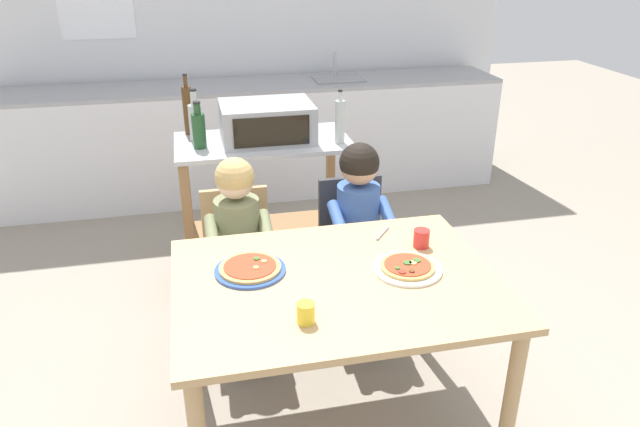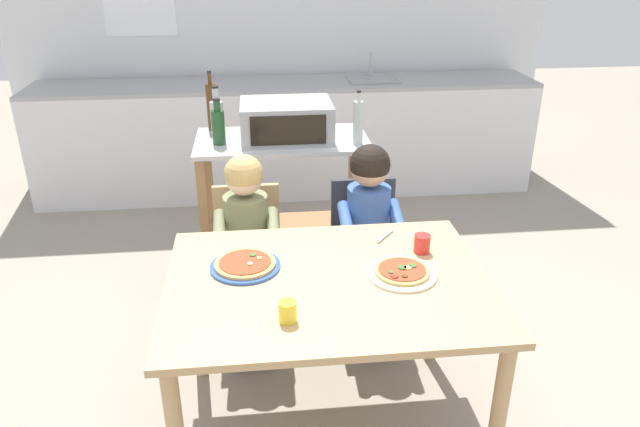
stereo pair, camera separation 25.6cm
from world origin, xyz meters
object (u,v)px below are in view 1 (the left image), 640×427
(bottle_squat_spirits, at_px, (199,129))
(bottle_clear_vinegar, at_px, (340,121))
(pizza_plate_white, at_px, (407,268))
(bottle_brown_beer, at_px, (195,120))
(dining_chair_right, at_px, (354,243))
(toaster_oven, at_px, (267,122))
(drinking_cup_yellow, at_px, (306,313))
(kitchen_island_cart, at_px, (265,190))
(drinking_cup_red, at_px, (421,238))
(serving_spoon, at_px, (382,233))
(dining_chair_left, at_px, (239,256))
(pizza_plate_blue_rimmed, at_px, (250,269))
(dining_table, at_px, (336,300))
(child_in_blue_striped_shirt, at_px, (361,218))
(child_in_olive_shirt, at_px, (239,236))
(bottle_tall_green_wine, at_px, (188,109))

(bottle_squat_spirits, height_order, bottle_clear_vinegar, bottle_clear_vinegar)
(pizza_plate_white, bearing_deg, bottle_squat_spirits, 121.18)
(bottle_brown_beer, height_order, dining_chair_right, bottle_brown_beer)
(toaster_oven, xyz_separation_m, drinking_cup_yellow, (-0.09, -1.58, -0.23))
(bottle_brown_beer, xyz_separation_m, pizza_plate_white, (0.77, -1.40, -0.27))
(kitchen_island_cart, height_order, bottle_brown_beer, bottle_brown_beer)
(drinking_cup_red, xyz_separation_m, serving_spoon, (-0.13, 0.15, -0.03))
(kitchen_island_cart, bearing_deg, dining_chair_left, -111.38)
(pizza_plate_blue_rimmed, bearing_deg, dining_table, -22.31)
(drinking_cup_yellow, bearing_deg, dining_chair_right, 65.79)
(pizza_plate_white, distance_m, serving_spoon, 0.33)
(bottle_squat_spirits, relative_size, child_in_blue_striped_shirt, 0.25)
(dining_chair_left, height_order, child_in_olive_shirt, child_in_olive_shirt)
(child_in_olive_shirt, relative_size, drinking_cup_yellow, 13.24)
(child_in_blue_striped_shirt, xyz_separation_m, pizza_plate_white, (0.00, -0.67, 0.08))
(kitchen_island_cart, xyz_separation_m, child_in_blue_striped_shirt, (0.41, -0.65, 0.08))
(bottle_clear_vinegar, bearing_deg, kitchen_island_cart, 161.30)
(dining_chair_right, xyz_separation_m, pizza_plate_blue_rimmed, (-0.62, -0.66, 0.29))
(dining_table, distance_m, serving_spoon, 0.46)
(bottle_tall_green_wine, distance_m, pizza_plate_blue_rimmed, 1.45)
(toaster_oven, relative_size, bottle_clear_vinegar, 1.70)
(toaster_oven, height_order, pizza_plate_blue_rimmed, toaster_oven)
(dining_chair_right, distance_m, child_in_olive_shirt, 0.66)
(kitchen_island_cart, xyz_separation_m, pizza_plate_white, (0.41, -1.31, 0.16))
(child_in_blue_striped_shirt, relative_size, serving_spoon, 7.43)
(bottle_tall_green_wine, relative_size, child_in_blue_striped_shirt, 0.34)
(bottle_squat_spirits, height_order, dining_chair_right, bottle_squat_spirits)
(serving_spoon, bearing_deg, drinking_cup_yellow, -128.52)
(serving_spoon, bearing_deg, bottle_squat_spirits, 129.45)
(toaster_oven, bearing_deg, drinking_cup_yellow, -93.37)
(serving_spoon, bearing_deg, pizza_plate_white, -90.29)
(toaster_oven, height_order, bottle_clear_vinegar, bottle_clear_vinegar)
(bottle_brown_beer, xyz_separation_m, dining_chair_left, (0.15, -0.64, -0.55))
(kitchen_island_cart, bearing_deg, dining_table, -85.25)
(dining_table, bearing_deg, kitchen_island_cart, 94.75)
(pizza_plate_blue_rimmed, xyz_separation_m, serving_spoon, (0.62, 0.20, -0.01))
(dining_chair_left, distance_m, child_in_olive_shirt, 0.22)
(bottle_squat_spirits, xyz_separation_m, drinking_cup_yellow, (0.29, -1.52, -0.23))
(child_in_blue_striped_shirt, bearing_deg, dining_chair_right, 90.00)
(child_in_blue_striped_shirt, height_order, pizza_plate_blue_rimmed, child_in_blue_striped_shirt)
(pizza_plate_blue_rimmed, bearing_deg, child_in_blue_striped_shirt, 40.94)
(child_in_blue_striped_shirt, distance_m, pizza_plate_white, 0.67)
(pizza_plate_blue_rimmed, relative_size, drinking_cup_red, 3.60)
(pizza_plate_blue_rimmed, bearing_deg, bottle_clear_vinegar, 58.71)
(pizza_plate_blue_rimmed, xyz_separation_m, pizza_plate_white, (0.62, -0.13, -0.00))
(bottle_squat_spirits, xyz_separation_m, serving_spoon, (0.76, -0.93, -0.27))
(bottle_tall_green_wine, relative_size, dining_table, 0.28)
(dining_table, bearing_deg, child_in_blue_striped_shirt, 66.23)
(toaster_oven, xyz_separation_m, bottle_brown_beer, (-0.39, 0.09, 0.01))
(child_in_olive_shirt, bearing_deg, kitchen_island_cart, 72.20)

